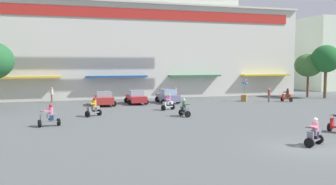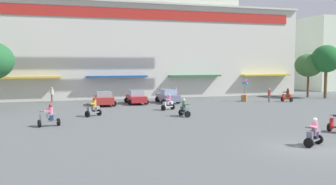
% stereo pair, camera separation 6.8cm
% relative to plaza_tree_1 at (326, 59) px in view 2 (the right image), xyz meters
% --- Properties ---
extents(ground_plane, '(128.00, 128.00, 0.00)m').
position_rel_plaza_tree_1_xyz_m(ground_plane, '(-20.53, -10.35, -4.97)').
color(ground_plane, '#5B6061').
extents(colonial_building, '(41.40, 19.10, 21.45)m').
position_rel_plaza_tree_1_xyz_m(colonial_building, '(-20.53, 13.58, 4.25)').
color(colonial_building, silver).
rests_on(colonial_building, ground).
extents(flank_building_right, '(10.57, 9.24, 11.97)m').
position_rel_plaza_tree_1_xyz_m(flank_building_right, '(12.44, 13.97, 1.01)').
color(flank_building_right, silver).
rests_on(flank_building_right, ground).
extents(plaza_tree_1, '(3.57, 3.61, 6.73)m').
position_rel_plaza_tree_1_xyz_m(plaza_tree_1, '(0.00, 0.00, 0.00)').
color(plaza_tree_1, brown).
rests_on(plaza_tree_1, ground).
extents(plaza_tree_3, '(3.48, 3.58, 5.68)m').
position_rel_plaza_tree_1_xyz_m(plaza_tree_3, '(-1.08, 2.02, -0.81)').
color(plaza_tree_3, brown).
rests_on(plaza_tree_3, ground).
extents(parked_car_0, '(2.59, 4.35, 1.46)m').
position_rel_plaza_tree_1_xyz_m(parked_car_0, '(-27.92, 0.17, -4.23)').
color(parked_car_0, '#B6312B').
rests_on(parked_car_0, ground).
extents(parked_car_1, '(2.39, 4.14, 1.48)m').
position_rel_plaza_tree_1_xyz_m(parked_car_1, '(-24.35, 0.74, -4.23)').
color(parked_car_1, '#AE262B').
rests_on(parked_car_1, ground).
extents(parked_car_2, '(2.28, 4.00, 1.53)m').
position_rel_plaza_tree_1_xyz_m(parked_car_2, '(-20.75, 0.61, -4.21)').
color(parked_car_2, slate).
rests_on(parked_car_2, ground).
extents(scooter_rider_0, '(0.66, 1.37, 1.50)m').
position_rel_plaza_tree_1_xyz_m(scooter_rider_0, '(-22.68, -10.28, -4.35)').
color(scooter_rider_0, black).
rests_on(scooter_rider_0, ground).
extents(scooter_rider_1, '(1.50, 1.17, 1.51)m').
position_rel_plaza_tree_1_xyz_m(scooter_rider_1, '(-19.87, -22.98, -4.35)').
color(scooter_rider_1, black).
rests_on(scooter_rider_1, ground).
extents(scooter_rider_4, '(1.45, 1.09, 1.51)m').
position_rel_plaza_tree_1_xyz_m(scooter_rider_4, '(-22.66, -5.68, -4.36)').
color(scooter_rider_4, black).
rests_on(scooter_rider_4, ground).
extents(scooter_rider_5, '(0.96, 1.41, 1.56)m').
position_rel_plaza_tree_1_xyz_m(scooter_rider_5, '(-7.12, -2.15, -4.32)').
color(scooter_rider_5, black).
rests_on(scooter_rider_5, ground).
extents(scooter_rider_6, '(1.55, 0.89, 1.58)m').
position_rel_plaza_tree_1_xyz_m(scooter_rider_6, '(-33.42, -12.20, -4.32)').
color(scooter_rider_6, black).
rests_on(scooter_rider_6, ground).
extents(scooter_rider_8, '(1.47, 1.27, 1.58)m').
position_rel_plaza_tree_1_xyz_m(scooter_rider_8, '(-29.90, -7.96, -4.33)').
color(scooter_rider_8, black).
rests_on(scooter_rider_8, ground).
extents(pedestrian_0, '(0.44, 0.44, 1.60)m').
position_rel_plaza_tree_1_xyz_m(pedestrian_0, '(-9.46, -2.12, -4.06)').
color(pedestrian_0, slate).
rests_on(pedestrian_0, ground).
extents(pedestrian_1, '(0.38, 0.38, 1.74)m').
position_rel_plaza_tree_1_xyz_m(pedestrian_1, '(-33.16, 5.05, -3.98)').
color(pedestrian_1, '#7B6A60').
rests_on(pedestrian_1, ground).
extents(pedestrian_2, '(0.45, 0.45, 1.54)m').
position_rel_plaza_tree_1_xyz_m(pedestrian_2, '(-18.97, 3.13, -4.10)').
color(pedestrian_2, '#6F7259').
rests_on(pedestrian_2, ground).
extents(balloon_vendor_cart, '(1.03, 1.08, 2.59)m').
position_rel_plaza_tree_1_xyz_m(balloon_vendor_cart, '(-11.66, -0.35, -3.95)').
color(balloon_vendor_cart, '#9D6F3C').
rests_on(balloon_vendor_cart, ground).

